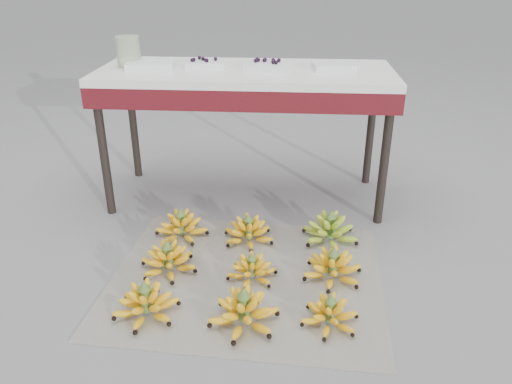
# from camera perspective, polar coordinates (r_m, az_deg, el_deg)

# --- Properties ---
(ground) EXTENTS (60.00, 60.00, 0.00)m
(ground) POSITION_cam_1_polar(r_m,az_deg,el_deg) (2.33, -1.78, -10.57)
(ground) COLOR slate
(ground) RESTS_ON ground
(newspaper_mat) EXTENTS (1.31, 1.12, 0.01)m
(newspaper_mat) POSITION_cam_1_polar(r_m,az_deg,el_deg) (2.37, -1.05, -9.73)
(newspaper_mat) COLOR silver
(newspaper_mat) RESTS_ON ground
(bunch_front_left) EXTENTS (0.31, 0.31, 0.17)m
(bunch_front_left) POSITION_cam_1_polar(r_m,az_deg,el_deg) (2.17, -12.46, -12.32)
(bunch_front_left) COLOR #FFB700
(bunch_front_left) RESTS_ON newspaper_mat
(bunch_front_center) EXTENTS (0.37, 0.37, 0.18)m
(bunch_front_center) POSITION_cam_1_polar(r_m,az_deg,el_deg) (2.07, -1.40, -13.50)
(bunch_front_center) COLOR #FFB700
(bunch_front_center) RESTS_ON newspaper_mat
(bunch_front_right) EXTENTS (0.29, 0.29, 0.15)m
(bunch_front_right) POSITION_cam_1_polar(r_m,az_deg,el_deg) (2.10, 8.45, -13.63)
(bunch_front_right) COLOR #FFB700
(bunch_front_right) RESTS_ON newspaper_mat
(bunch_mid_left) EXTENTS (0.34, 0.34, 0.17)m
(bunch_mid_left) POSITION_cam_1_polar(r_m,az_deg,el_deg) (2.42, -9.99, -7.71)
(bunch_mid_left) COLOR #FFB700
(bunch_mid_left) RESTS_ON newspaper_mat
(bunch_mid_center) EXTENTS (0.27, 0.27, 0.14)m
(bunch_mid_center) POSITION_cam_1_polar(r_m,az_deg,el_deg) (2.33, -0.47, -8.86)
(bunch_mid_center) COLOR #FFB700
(bunch_mid_center) RESTS_ON newspaper_mat
(bunch_mid_right) EXTENTS (0.28, 0.28, 0.17)m
(bunch_mid_right) POSITION_cam_1_polar(r_m,az_deg,el_deg) (2.36, 8.76, -8.52)
(bunch_mid_right) COLOR #FFB700
(bunch_mid_right) RESTS_ON newspaper_mat
(bunch_back_left) EXTENTS (0.29, 0.29, 0.17)m
(bunch_back_left) POSITION_cam_1_polar(r_m,az_deg,el_deg) (2.69, -8.51, -3.95)
(bunch_back_left) COLOR #FFB700
(bunch_back_left) RESTS_ON newspaper_mat
(bunch_back_center) EXTENTS (0.35, 0.35, 0.16)m
(bunch_back_center) POSITION_cam_1_polar(r_m,az_deg,el_deg) (2.62, -0.86, -4.55)
(bunch_back_center) COLOR #FFB700
(bunch_back_center) RESTS_ON newspaper_mat
(bunch_back_right) EXTENTS (0.39, 0.39, 0.18)m
(bunch_back_right) POSITION_cam_1_polar(r_m,az_deg,el_deg) (2.64, 8.46, -4.34)
(bunch_back_right) COLOR olive
(bunch_back_right) RESTS_ON newspaper_mat
(vendor_table) EXTENTS (1.65, 0.66, 0.79)m
(vendor_table) POSITION_cam_1_polar(r_m,az_deg,el_deg) (2.90, -1.20, 12.13)
(vendor_table) COLOR black
(vendor_table) RESTS_ON ground
(tray_far_left) EXTENTS (0.28, 0.22, 0.04)m
(tray_far_left) POSITION_cam_1_polar(r_m,az_deg,el_deg) (2.93, -11.96, 14.00)
(tray_far_left) COLOR silver
(tray_far_left) RESTS_ON vendor_table
(tray_left) EXTENTS (0.24, 0.19, 0.06)m
(tray_left) POSITION_cam_1_polar(r_m,az_deg,el_deg) (2.93, -5.87, 14.38)
(tray_left) COLOR silver
(tray_left) RESTS_ON vendor_table
(tray_right) EXTENTS (0.26, 0.21, 0.06)m
(tray_right) POSITION_cam_1_polar(r_m,az_deg,el_deg) (2.86, 1.30, 14.22)
(tray_right) COLOR silver
(tray_right) RESTS_ON vendor_table
(tray_far_right) EXTENTS (0.25, 0.20, 0.04)m
(tray_far_right) POSITION_cam_1_polar(r_m,az_deg,el_deg) (2.88, 8.85, 14.00)
(tray_far_right) COLOR silver
(tray_far_right) RESTS_ON vendor_table
(glass_jar) EXTENTS (0.15, 0.15, 0.17)m
(glass_jar) POSITION_cam_1_polar(r_m,az_deg,el_deg) (3.02, -14.38, 15.30)
(glass_jar) COLOR beige
(glass_jar) RESTS_ON vendor_table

